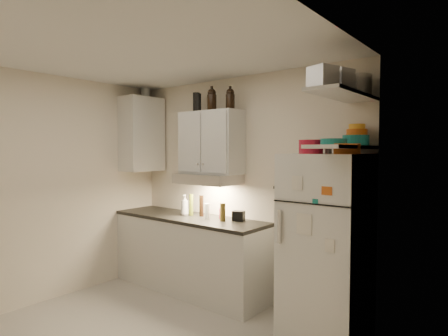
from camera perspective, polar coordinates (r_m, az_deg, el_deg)
The scene contains 35 objects.
ceiling at distance 3.49m, azimuth -13.17°, elevation 17.22°, with size 3.20×3.00×0.02m, color silver.
back_wall at distance 4.49m, azimuth 2.41°, elevation -2.81°, with size 3.20×0.02×2.60m, color beige.
left_wall at distance 4.77m, azimuth -25.00°, elevation -2.74°, with size 0.02×3.00×2.60m, color beige.
right_wall at distance 2.37m, azimuth 12.12°, elevation -7.82°, with size 0.02×3.00×2.60m, color beige.
base_cabinet at distance 4.77m, azimuth -5.36°, elevation -13.02°, with size 2.10×0.60×0.88m, color silver.
countertop at distance 4.67m, azimuth -5.39°, elevation -7.57°, with size 2.10×0.62×0.04m, color black.
upper_cabinet at distance 4.52m, azimuth -1.97°, elevation 3.89°, with size 0.80×0.33×0.75m, color silver.
side_cabinet at distance 5.25m, azimuth -12.40°, elevation 5.03°, with size 0.33×0.55×1.00m, color silver.
range_hood at distance 4.48m, azimuth -2.50°, elevation -1.66°, with size 0.76×0.46×0.12m, color silver.
fridge at distance 3.64m, azimuth 15.28°, elevation -11.38°, with size 0.70×0.68×1.70m, color silver.
shelf_hi at distance 3.37m, azimuth 17.81°, elevation 10.58°, with size 0.30×0.95×0.03m, color silver.
shelf_lo at distance 3.34m, azimuth 17.70°, elevation 3.07°, with size 0.30×0.95×0.03m, color silver.
knife_strip at distance 4.09m, azimuth 10.12°, elevation -3.10°, with size 0.42×0.02×0.03m, color black.
dutch_oven at distance 3.47m, azimuth 13.11°, elevation 3.16°, with size 0.22×0.22×0.13m, color #AC142B.
book_stack at distance 3.33m, azimuth 18.15°, elevation 2.79°, with size 0.21×0.26×0.09m, color #D35E1A.
spice_jar at distance 3.55m, azimuth 15.62°, elevation 2.92°, with size 0.06×0.06×0.10m, color silver.
stock_pot at distance 3.65m, azimuth 19.55°, elevation 11.68°, with size 0.27×0.27×0.19m, color silver.
tin_a at distance 3.38m, azimuth 17.16°, elevation 12.49°, with size 0.19×0.17×0.19m, color #AAAAAD.
tin_b at distance 3.17m, azimuth 14.80°, elevation 13.10°, with size 0.18×0.18×0.18m, color #AAAAAD.
bowl_teal at distance 3.63m, azimuth 19.43°, elevation 3.99°, with size 0.23×0.23×0.09m, color #157770.
bowl_orange at distance 3.66m, azimuth 19.58°, elevation 5.15°, with size 0.19×0.19×0.06m, color #D25913.
bowl_yellow at distance 3.67m, azimuth 19.60°, elevation 5.95°, with size 0.15×0.15×0.05m, color gold.
plates at distance 3.33m, azimuth 16.36°, elevation 3.83°, with size 0.22×0.22×0.06m, color #157770.
growler_a at distance 4.46m, azimuth -1.87°, elevation 10.43°, with size 0.11×0.11×0.26m, color black, non-canonical shape.
growler_b at distance 4.34m, azimuth 0.95°, elevation 10.53°, with size 0.10×0.10×0.24m, color black, non-canonical shape.
thermos_a at distance 4.64m, azimuth -3.98°, elevation 9.88°, with size 0.08×0.08×0.22m, color black.
thermos_b at distance 4.70m, azimuth -4.24°, elevation 9.91°, with size 0.08×0.08×0.24m, color black.
side_jar at distance 5.42m, azimuth -11.89°, elevation 11.10°, with size 0.12×0.12×0.16m, color silver.
soap_bottle at distance 4.71m, azimuth -5.99°, elevation -5.45°, with size 0.11×0.11×0.29m, color silver.
pepper_mill at distance 4.32m, azimuth -0.20°, elevation -6.73°, with size 0.06×0.06×0.21m, color brown.
oil_bottle at distance 4.70m, azimuth -5.03°, elevation -5.61°, with size 0.05×0.05×0.27m, color olive.
vinegar_bottle at distance 4.63m, azimuth -3.46°, elevation -5.77°, with size 0.05×0.05×0.26m, color black.
clear_bottle at distance 4.48m, azimuth -2.60°, elevation -6.58°, with size 0.06×0.06×0.18m, color silver.
red_jar at distance 4.47m, azimuth -0.35°, elevation -6.97°, with size 0.06×0.06×0.12m, color #AC142B.
caddy at distance 4.34m, azimuth 2.24°, elevation -7.31°, with size 0.13×0.10×0.11m, color black.
Camera 1 is at (2.66, -2.08, 1.73)m, focal length 30.00 mm.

